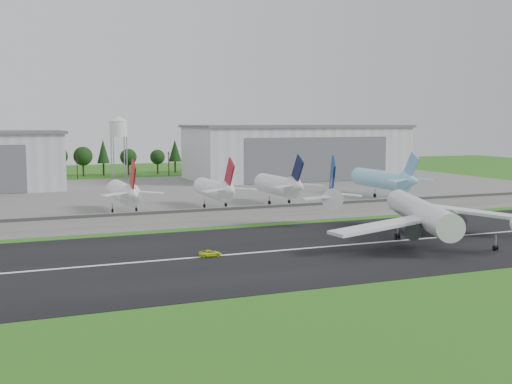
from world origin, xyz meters
name	(u,v)px	position (x,y,z in m)	size (l,w,h in m)	color
ground	(317,259)	(0.00, 0.00, 0.00)	(600.00, 600.00, 0.00)	#295C15
runway	(295,250)	(0.00, 10.00, 0.05)	(320.00, 60.00, 0.10)	black
runway_centerline	(295,249)	(0.00, 10.00, 0.11)	(220.00, 1.00, 0.02)	white
apron	(165,195)	(0.00, 120.00, 0.05)	(320.00, 150.00, 0.10)	slate
blast_fence	(224,213)	(0.00, 54.99, 1.81)	(240.00, 0.61, 3.50)	gray
hangar_east	(296,152)	(75.00, 164.92, 12.63)	(102.00, 47.00, 25.20)	silver
water_tower	(118,126)	(-5.00, 185.00, 24.55)	(8.40, 8.40, 29.40)	#99999E
utility_poles	(124,177)	(0.00, 200.00, 0.00)	(230.00, 3.00, 12.00)	black
treeline	(119,175)	(0.00, 215.00, 0.00)	(320.00, 16.00, 22.00)	black
main_airliner	(422,218)	(31.79, 9.59, 4.89)	(53.31, 57.24, 18.17)	white
ground_vehicle	(210,253)	(-18.62, 9.92, 0.73)	(2.09, 4.53, 1.26)	#D2EC1B
parked_jet_red_a	(125,193)	(-22.85, 76.56, 6.16)	(7.36, 31.29, 16.67)	white
parked_jet_red_b	(217,189)	(5.25, 76.55, 6.08)	(7.36, 31.29, 16.58)	white
parked_jet_navy	(281,185)	(27.09, 76.59, 6.41)	(7.36, 31.29, 16.93)	white
parked_jet_skyblue	(386,179)	(69.83, 81.61, 6.48)	(7.36, 37.29, 17.05)	#92D9FC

